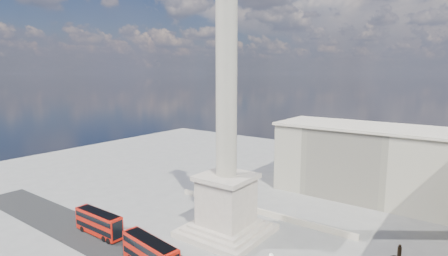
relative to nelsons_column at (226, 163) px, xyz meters
name	(u,v)px	position (x,y,z in m)	size (l,w,h in m)	color
ground	(209,244)	(0.00, -5.00, -12.92)	(180.00, 180.00, 0.00)	gray
nelsons_column	(226,163)	(0.00, 0.00, 0.00)	(14.00, 14.00, 49.85)	#BEB09E
balustrade_wall	(258,211)	(0.00, 11.00, -12.37)	(40.00, 0.60, 1.10)	beige
building_northeast	(392,165)	(20.00, 35.00, -4.59)	(51.00, 17.00, 16.60)	beige
red_bus_a	(99,223)	(-17.70, -13.90, -10.66)	(10.60, 2.54, 4.30)	red
red_bus_b	(150,253)	(-2.19, -15.85, -10.57)	(11.28, 4.00, 4.48)	red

